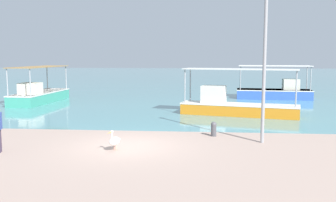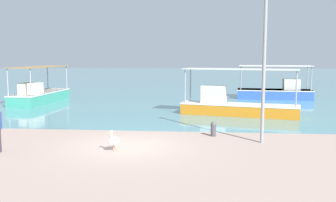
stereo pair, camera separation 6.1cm
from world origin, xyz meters
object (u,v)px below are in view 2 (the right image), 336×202
Objects in this scene: fishing_boat_center at (40,94)px; mooring_bollard at (213,129)px; lamp_post at (264,59)px; fishing_boat_outer at (235,105)px; pelican at (114,141)px; fishing_boat_far_left at (276,91)px.

fishing_boat_center is 16.84m from mooring_bollard.
fishing_boat_center is at bearing 140.79° from lamp_post.
lamp_post is (0.45, -7.11, 2.78)m from fishing_boat_outer.
lamp_post is 3.79m from mooring_bollard.
fishing_boat_outer is (14.27, -4.90, 0.01)m from fishing_boat_center.
pelican is at bearing -56.93° from fishing_boat_center.
fishing_boat_far_left reaches higher than fishing_boat_center.
pelican is (-9.42, -17.85, -0.26)m from fishing_boat_far_left.
pelican is at bearing -120.66° from fishing_boat_outer.
lamp_post is 9.46× the size of mooring_bollard.
pelican is at bearing -162.63° from lamp_post.
lamp_post reaches higher than mooring_bollard.
fishing_boat_far_left is 9.51× the size of mooring_bollard.
fishing_boat_far_left is 16.71m from lamp_post.
pelican is at bearing -117.82° from fishing_boat_far_left.
lamp_post reaches higher than pelican.
fishing_boat_center reaches higher than pelican.
fishing_boat_far_left is 0.92× the size of fishing_boat_center.
mooring_bollard is at bearing 37.01° from pelican.
lamp_post is (-3.69, -16.06, 2.78)m from fishing_boat_far_left.
fishing_boat_outer reaches higher than mooring_bollard.
lamp_post is at bearing 17.37° from pelican.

